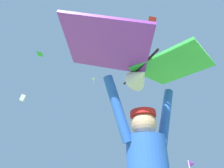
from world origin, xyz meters
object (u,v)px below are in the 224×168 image
at_px(distant_kite_green_mid_left, 40,54).
at_px(distant_kite_white_far_center, 94,80).
at_px(distant_kite_red_low_left, 153,20).
at_px(held_stunt_kite, 142,62).
at_px(distant_kite_white_high_left, 23,98).
at_px(marker_flag, 192,168).

distance_m(distant_kite_green_mid_left, distant_kite_white_far_center, 12.73).
relative_size(distant_kite_green_mid_left, distant_kite_red_low_left, 0.93).
height_order(held_stunt_kite, distant_kite_green_mid_left, distant_kite_green_mid_left).
relative_size(held_stunt_kite, distant_kite_white_high_left, 1.21).
height_order(held_stunt_kite, distant_kite_white_high_left, distant_kite_white_high_left).
xyz_separation_m(distant_kite_white_far_center, distant_kite_white_high_left, (-13.42, 4.57, -3.07)).
bearing_deg(distant_kite_green_mid_left, marker_flag, -53.32).
relative_size(distant_kite_green_mid_left, distant_kite_white_high_left, 0.77).
relative_size(distant_kite_red_low_left, distant_kite_white_high_left, 0.82).
bearing_deg(held_stunt_kite, distant_kite_white_far_center, 86.77).
xyz_separation_m(held_stunt_kite, distant_kite_red_low_left, (6.80, 11.84, 16.02)).
height_order(distant_kite_red_low_left, marker_flag, distant_kite_red_low_left).
height_order(distant_kite_white_far_center, distant_kite_white_high_left, distant_kite_white_far_center).
height_order(distant_kite_red_low_left, distant_kite_white_far_center, distant_kite_white_far_center).
distance_m(distant_kite_green_mid_left, distant_kite_white_high_left, 14.79).
bearing_deg(marker_flag, distant_kite_white_high_left, 119.16).
height_order(held_stunt_kite, marker_flag, held_stunt_kite).
relative_size(distant_kite_white_far_center, distant_kite_white_high_left, 1.17).
xyz_separation_m(held_stunt_kite, distant_kite_white_high_left, (-11.79, 33.49, 14.48)).
relative_size(distant_kite_red_low_left, marker_flag, 0.63).
relative_size(distant_kite_red_low_left, distant_kite_white_far_center, 0.71).
xyz_separation_m(distant_kite_green_mid_left, marker_flag, (10.56, -14.17, -15.53)).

